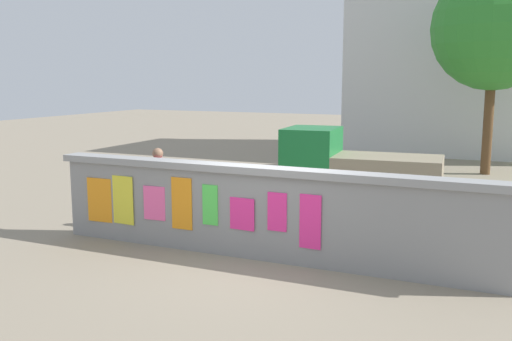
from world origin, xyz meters
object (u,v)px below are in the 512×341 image
Objects in this scene: bicycle_near at (232,203)px; tree_roadside at (494,29)px; motorcycle at (431,230)px; person_walking at (158,179)px; auto_rickshaw_truck at (353,169)px.

bicycle_near is 0.26× the size of tree_roadside.
person_walking is (-5.35, -0.18, 0.52)m from motorcycle.
auto_rickshaw_truck is at bearing 48.44° from bicycle_near.
motorcycle is 4.29m from bicycle_near.
motorcycle is at bearing 1.93° from person_walking.
motorcycle is 5.38m from person_walking.
tree_roadside is at bearing 87.07° from motorcycle.
tree_roadside reaches higher than bicycle_near.
tree_roadside is (5.83, 9.66, 3.53)m from person_walking.
motorcycle is 0.30× the size of tree_roadside.
auto_rickshaw_truck is 2.28× the size of person_walking.
motorcycle is 10.32m from tree_roadside.
bicycle_near is 1.05× the size of person_walking.
person_walking is (-3.17, -3.33, 0.09)m from auto_rickshaw_truck.
bicycle_near is 1.68m from person_walking.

